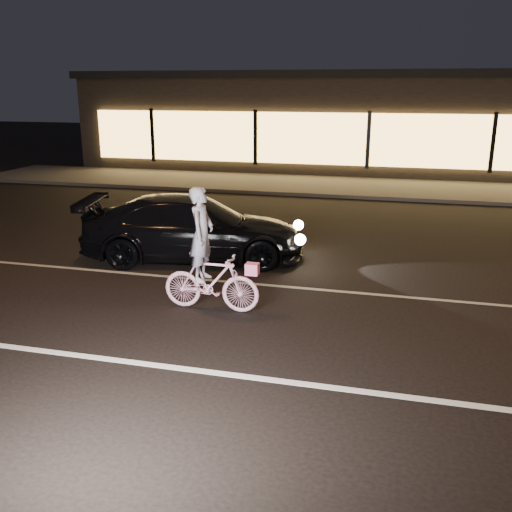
# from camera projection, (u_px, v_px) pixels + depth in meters

# --- Properties ---
(ground) EXTENTS (90.00, 90.00, 0.00)m
(ground) POSITION_uv_depth(u_px,v_px,m) (297.00, 333.00, 8.66)
(ground) COLOR black
(ground) RESTS_ON ground
(lane_stripe_near) EXTENTS (60.00, 0.12, 0.01)m
(lane_stripe_near) POSITION_uv_depth(u_px,v_px,m) (276.00, 380.00, 7.26)
(lane_stripe_near) COLOR silver
(lane_stripe_near) RESTS_ON ground
(lane_stripe_far) EXTENTS (60.00, 0.10, 0.01)m
(lane_stripe_far) POSITION_uv_depth(u_px,v_px,m) (317.00, 289.00, 10.51)
(lane_stripe_far) COLOR gray
(lane_stripe_far) RESTS_ON ground
(sidewalk) EXTENTS (30.00, 4.00, 0.12)m
(sidewalk) POSITION_uv_depth(u_px,v_px,m) (363.00, 187.00, 20.70)
(sidewalk) COLOR #383533
(sidewalk) RESTS_ON ground
(storefront) EXTENTS (25.40, 8.42, 4.20)m
(storefront) POSITION_uv_depth(u_px,v_px,m) (375.00, 119.00, 25.63)
(storefront) COLOR black
(storefront) RESTS_ON ground
(cyclist) EXTENTS (1.65, 0.57, 2.07)m
(cyclist) POSITION_uv_depth(u_px,v_px,m) (209.00, 268.00, 9.37)
(cyclist) COLOR #D74382
(cyclist) RESTS_ON ground
(sedan) EXTENTS (5.01, 2.85, 1.37)m
(sedan) POSITION_uv_depth(u_px,v_px,m) (194.00, 228.00, 12.18)
(sedan) COLOR black
(sedan) RESTS_ON ground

